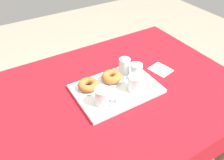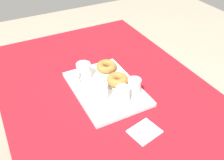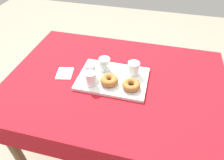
{
  "view_description": "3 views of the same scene",
  "coord_description": "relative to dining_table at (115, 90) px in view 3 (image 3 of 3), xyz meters",
  "views": [
    {
      "loc": [
        -0.48,
        -0.78,
        1.59
      ],
      "look_at": [
        0.02,
        0.05,
        0.81
      ],
      "focal_mm": 36.79,
      "sensor_mm": 36.0,
      "label": 1
    },
    {
      "loc": [
        0.92,
        -0.44,
        1.59
      ],
      "look_at": [
        0.03,
        0.03,
        0.84
      ],
      "focal_mm": 41.16,
      "sensor_mm": 36.0,
      "label": 2
    },
    {
      "loc": [
        -0.22,
        0.96,
        1.66
      ],
      "look_at": [
        0.01,
        0.05,
        0.82
      ],
      "focal_mm": 33.08,
      "sensor_mm": 36.0,
      "label": 3
    }
  ],
  "objects": [
    {
      "name": "serving_tray",
      "position": [
        0.02,
        -0.0,
        0.1
      ],
      "size": [
        0.44,
        0.31,
        0.02
      ],
      "primitive_type": "cube",
      "color": "white",
      "rests_on": "dining_table"
    },
    {
      "name": "tea_mug_left",
      "position": [
        0.09,
        -0.06,
        0.15
      ],
      "size": [
        0.09,
        0.1,
        0.09
      ],
      "color": "silver",
      "rests_on": "serving_tray"
    },
    {
      "name": "paper_napkin",
      "position": [
        0.34,
        0.02,
        0.09
      ],
      "size": [
        0.12,
        0.14,
        0.01
      ],
      "primitive_type": "cube",
      "rotation": [
        0.0,
        0.0,
        0.2
      ],
      "color": "white",
      "rests_on": "dining_table"
    },
    {
      "name": "donut_plate_right",
      "position": [
        0.03,
        0.06,
        0.11
      ],
      "size": [
        0.12,
        0.12,
        0.01
      ],
      "primitive_type": "cylinder",
      "color": "silver",
      "rests_on": "serving_tray"
    },
    {
      "name": "sugar_donut_left",
      "position": [
        -0.11,
        0.07,
        0.14
      ],
      "size": [
        0.11,
        0.11,
        0.04
      ],
      "primitive_type": "torus",
      "color": "#A3662D",
      "rests_on": "donut_plate_left"
    },
    {
      "name": "ground_plane",
      "position": [
        0.0,
        0.0,
        -0.68
      ],
      "size": [
        6.0,
        6.0,
        0.0
      ],
      "primitive_type": "plane",
      "color": "gray"
    },
    {
      "name": "water_glass_near",
      "position": [
        0.16,
        0.02,
        0.15
      ],
      "size": [
        0.06,
        0.06,
        0.09
      ],
      "color": "silver",
      "rests_on": "serving_tray"
    },
    {
      "name": "dining_table",
      "position": [
        0.0,
        0.0,
        0.0
      ],
      "size": [
        1.4,
        1.0,
        0.78
      ],
      "color": "#A8141E",
      "rests_on": "ground"
    },
    {
      "name": "donut_plate_left",
      "position": [
        -0.11,
        0.07,
        0.11
      ],
      "size": [
        0.12,
        0.12,
        0.01
      ],
      "primitive_type": "cylinder",
      "color": "silver",
      "rests_on": "serving_tray"
    },
    {
      "name": "water_glass_far",
      "position": [
        0.13,
        0.09,
        0.15
      ],
      "size": [
        0.06,
        0.06,
        0.09
      ],
      "color": "silver",
      "rests_on": "serving_tray"
    },
    {
      "name": "sugar_donut_right",
      "position": [
        0.03,
        0.06,
        0.14
      ],
      "size": [
        0.11,
        0.11,
        0.04
      ],
      "primitive_type": "torus",
      "color": "#A3662D",
      "rests_on": "donut_plate_right"
    },
    {
      "name": "tea_mug_right",
      "position": [
        -0.1,
        -0.07,
        0.15
      ],
      "size": [
        0.09,
        0.1,
        0.09
      ],
      "color": "silver",
      "rests_on": "serving_tray"
    }
  ]
}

